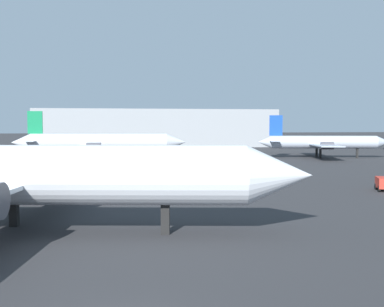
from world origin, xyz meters
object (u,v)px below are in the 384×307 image
at_px(airplane_at_gate, 17,175).
at_px(airplane_far_left, 98,142).
at_px(baggage_cart, 384,183).
at_px(airplane_far_right, 322,142).

distance_m(airplane_at_gate, airplane_far_left, 55.67).
distance_m(airplane_at_gate, baggage_cart, 33.80).
distance_m(airplane_far_left, baggage_cart, 51.52).
height_order(airplane_far_left, airplane_far_right, airplane_far_left).
bearing_deg(baggage_cart, airplane_far_left, -125.55).
bearing_deg(airplane_far_right, airplane_at_gate, -117.80).
bearing_deg(airplane_far_left, baggage_cart, -50.30).
xyz_separation_m(airplane_far_left, airplane_far_right, (41.11, -2.03, -0.19)).
height_order(airplane_at_gate, baggage_cart, airplane_at_gate).
xyz_separation_m(airplane_at_gate, baggage_cart, (31.40, 12.21, -2.71)).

